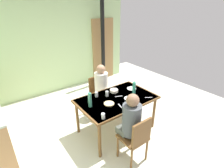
% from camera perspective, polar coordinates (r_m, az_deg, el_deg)
% --- Properties ---
extents(ground_plane, '(6.91, 6.91, 0.00)m').
position_cam_1_polar(ground_plane, '(3.67, -0.53, -16.53)').
color(ground_plane, silver).
extents(wall_back, '(4.71, 0.10, 2.87)m').
position_cam_1_polar(wall_back, '(5.23, -18.63, 12.71)').
color(wall_back, '#B2D294').
rests_on(wall_back, ground_plane).
extents(door_wooden, '(0.80, 0.05, 2.00)m').
position_cam_1_polar(door_wooden, '(5.96, -2.91, 11.00)').
color(door_wooden, '#9B7344').
rests_on(door_wooden, ground_plane).
extents(stove_pipe_column, '(0.12, 0.12, 2.87)m').
position_cam_1_polar(stove_pipe_column, '(5.55, -3.03, 14.56)').
color(stove_pipe_column, black).
rests_on(stove_pipe_column, ground_plane).
extents(dining_table, '(1.49, 0.95, 0.75)m').
position_cam_1_polar(dining_table, '(3.44, 1.51, -5.66)').
color(dining_table, brown).
rests_on(dining_table, ground_plane).
extents(chair_near_diner, '(0.40, 0.40, 0.87)m').
position_cam_1_polar(chair_near_diner, '(2.91, 7.85, -16.93)').
color(chair_near_diner, brown).
rests_on(chair_near_diner, ground_plane).
extents(chair_far_diner, '(0.40, 0.40, 0.87)m').
position_cam_1_polar(chair_far_diner, '(4.17, -4.38, -2.74)').
color(chair_far_diner, brown).
rests_on(chair_far_diner, ground_plane).
extents(person_near_diner, '(0.30, 0.37, 0.77)m').
position_cam_1_polar(person_near_diner, '(2.81, 6.22, -11.18)').
color(person_near_diner, '#52574F').
rests_on(person_near_diner, ground_plane).
extents(person_far_diner, '(0.30, 0.37, 0.77)m').
position_cam_1_polar(person_far_diner, '(3.94, -3.44, 0.18)').
color(person_far_diner, silver).
rests_on(person_far_diner, ground_plane).
extents(water_bottle_green_near, '(0.07, 0.07, 0.30)m').
position_cam_1_polar(water_bottle_green_near, '(3.10, -7.26, -5.04)').
color(water_bottle_green_near, '#3F8971').
rests_on(water_bottle_green_near, dining_table).
extents(water_bottle_green_far, '(0.07, 0.07, 0.31)m').
position_cam_1_polar(water_bottle_green_far, '(3.49, 7.15, -1.38)').
color(water_bottle_green_far, '#328D71').
rests_on(water_bottle_green_far, dining_table).
extents(serving_bowl_center, '(0.17, 0.17, 0.05)m').
position_cam_1_polar(serving_bowl_center, '(3.63, 0.65, -2.20)').
color(serving_bowl_center, silver).
rests_on(serving_bowl_center, dining_table).
extents(dinner_plate_near_left, '(0.19, 0.19, 0.01)m').
position_cam_1_polar(dinner_plate_near_left, '(3.79, 6.42, -1.50)').
color(dinner_plate_near_left, white).
rests_on(dinner_plate_near_left, dining_table).
extents(dinner_plate_near_right, '(0.19, 0.19, 0.01)m').
position_cam_1_polar(dinner_plate_near_right, '(3.40, 5.59, -4.74)').
color(dinner_plate_near_right, white).
rests_on(dinner_plate_near_right, dining_table).
extents(drinking_glass_by_near_diner, '(0.06, 0.06, 0.09)m').
position_cam_1_polar(drinking_glass_by_near_diner, '(2.83, -2.93, -10.39)').
color(drinking_glass_by_near_diner, silver).
rests_on(drinking_glass_by_near_diner, dining_table).
extents(drinking_glass_by_far_diner, '(0.06, 0.06, 0.10)m').
position_cam_1_polar(drinking_glass_by_far_diner, '(3.45, -5.13, -3.41)').
color(drinking_glass_by_far_diner, silver).
rests_on(drinking_glass_by_far_diner, dining_table).
extents(drinking_glass_spare_center, '(0.06, 0.06, 0.11)m').
position_cam_1_polar(drinking_glass_spare_center, '(3.45, -1.66, -3.18)').
color(drinking_glass_spare_center, silver).
rests_on(drinking_glass_spare_center, dining_table).
extents(bread_plate_sliced, '(0.19, 0.19, 0.02)m').
position_cam_1_polar(bread_plate_sliced, '(3.21, -0.97, -6.42)').
color(bread_plate_sliced, '#DBB77A').
rests_on(bread_plate_sliced, dining_table).
extents(cutlery_knife_near, '(0.05, 0.15, 0.00)m').
position_cam_1_polar(cutlery_knife_near, '(3.17, 2.63, -7.12)').
color(cutlery_knife_near, silver).
rests_on(cutlery_knife_near, dining_table).
extents(cutlery_fork_near, '(0.14, 0.09, 0.00)m').
position_cam_1_polar(cutlery_fork_near, '(3.50, 11.86, -4.32)').
color(cutlery_fork_near, silver).
rests_on(cutlery_fork_near, dining_table).
extents(cutlery_knife_far, '(0.14, 0.07, 0.00)m').
position_cam_1_polar(cutlery_knife_far, '(3.47, 2.25, -4.04)').
color(cutlery_knife_far, silver).
rests_on(cutlery_knife_far, dining_table).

